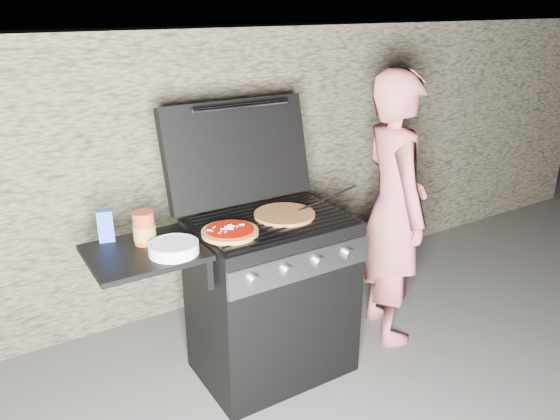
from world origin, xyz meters
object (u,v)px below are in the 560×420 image
pizza_topped (230,231)px  person (393,210)px  sauce_jar (144,228)px  gas_grill (231,310)px

pizza_topped → person: 1.08m
pizza_topped → person: size_ratio=0.17×
sauce_jar → person: person is taller
pizza_topped → sauce_jar: bearing=160.8°
gas_grill → pizza_topped: bearing=-106.5°
pizza_topped → sauce_jar: sauce_jar is taller
sauce_jar → person: (1.45, -0.11, -0.17)m
person → gas_grill: bearing=106.9°
gas_grill → pizza_topped: (-0.02, -0.06, 0.47)m
pizza_topped → sauce_jar: 0.40m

